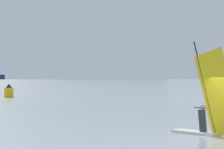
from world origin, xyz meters
TOP-DOWN VIEW (x-y plane):
  - ground_plane at (0.00, 0.00)m, footprint 4000.00×4000.00m
  - windsurfer at (0.20, 1.45)m, footprint 1.70×3.32m
  - distant_headland at (336.82, 1426.53)m, footprint 668.34×495.58m
  - channel_buoy at (-2.47, 44.51)m, footprint 1.19×1.19m

SIDE VIEW (x-z plane):
  - ground_plane at x=0.00m, z-range 0.00..0.00m
  - channel_buoy at x=-2.47m, z-range -0.11..1.62m
  - windsurfer at x=0.20m, z-range -1.06..3.11m
  - distant_headland at x=336.82m, z-range 0.00..52.07m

